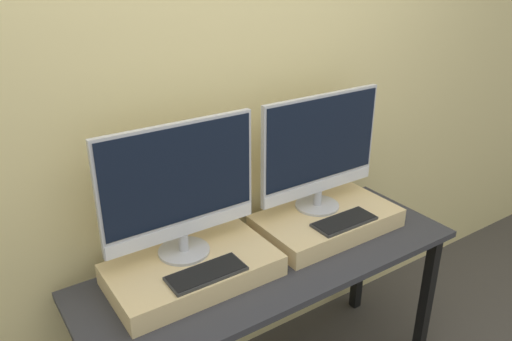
% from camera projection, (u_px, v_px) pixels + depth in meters
% --- Properties ---
extents(wall_back, '(8.00, 0.04, 2.60)m').
position_uv_depth(wall_back, '(227.00, 118.00, 2.21)').
color(wall_back, '#DBC684').
rests_on(wall_back, ground_plane).
extents(workbench, '(1.71, 0.59, 0.76)m').
position_uv_depth(workbench, '(274.00, 276.00, 2.18)').
color(workbench, '#2D2D33').
rests_on(workbench, ground_plane).
extents(wooden_riser_left, '(0.66, 0.38, 0.09)m').
position_uv_depth(wooden_riser_left, '(193.00, 270.00, 2.00)').
color(wooden_riser_left, '#D6B77F').
rests_on(wooden_riser_left, workbench).
extents(monitor_left, '(0.64, 0.21, 0.55)m').
position_uv_depth(monitor_left, '(180.00, 187.00, 1.91)').
color(monitor_left, '#B2B2B7').
rests_on(monitor_left, wooden_riser_left).
extents(keyboard_left, '(0.30, 0.13, 0.01)m').
position_uv_depth(keyboard_left, '(206.00, 273.00, 1.89)').
color(keyboard_left, '#2D2D2D').
rests_on(keyboard_left, wooden_riser_left).
extents(wooden_riser_right, '(0.66, 0.38, 0.09)m').
position_uv_depth(wooden_riser_right, '(327.00, 221.00, 2.36)').
color(wooden_riser_right, '#D6B77F').
rests_on(wooden_riser_right, workbench).
extents(monitor_right, '(0.64, 0.21, 0.55)m').
position_uv_depth(monitor_right, '(320.00, 149.00, 2.28)').
color(monitor_right, '#B2B2B7').
rests_on(monitor_right, wooden_riser_right).
extents(keyboard_right, '(0.30, 0.13, 0.01)m').
position_uv_depth(keyboard_right, '(344.00, 221.00, 2.25)').
color(keyboard_right, '#2D2D2D').
rests_on(keyboard_right, wooden_riser_right).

